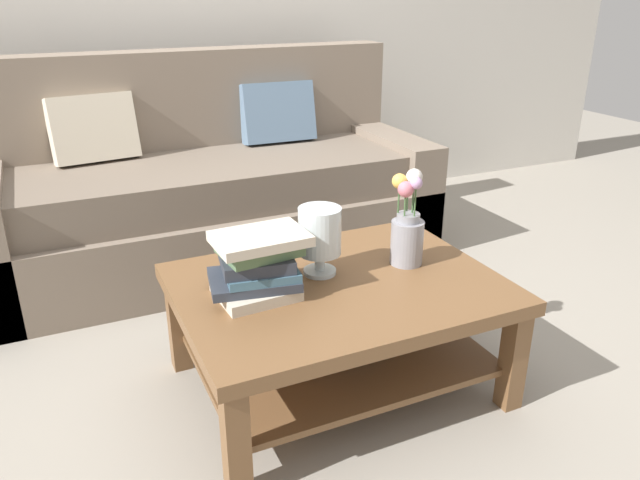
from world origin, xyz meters
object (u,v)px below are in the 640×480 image
object	(u,v)px
coffee_table	(339,311)
glass_hurricane_vase	(320,234)
couch	(208,192)
book_stack_main	(258,264)
flower_pitcher	(407,228)

from	to	relation	value
coffee_table	glass_hurricane_vase	world-z (taller)	glass_hurricane_vase
couch	book_stack_main	size ratio (longest dim) A/B	6.82
book_stack_main	glass_hurricane_vase	bearing A→B (deg)	13.01
couch	glass_hurricane_vase	world-z (taller)	couch
coffee_table	flower_pitcher	size ratio (longest dim) A/B	3.08
couch	flower_pitcher	xyz separation A→B (m)	(0.40, -1.30, 0.20)
coffee_table	flower_pitcher	xyz separation A→B (m)	(0.29, 0.04, 0.26)
flower_pitcher	couch	bearing A→B (deg)	106.96
book_stack_main	glass_hurricane_vase	distance (m)	0.26
coffee_table	couch	bearing A→B (deg)	94.58
couch	flower_pitcher	size ratio (longest dim) A/B	6.39
couch	book_stack_main	xyz separation A→B (m)	(-0.18, -1.30, 0.17)
book_stack_main	flower_pitcher	size ratio (longest dim) A/B	0.94
couch	flower_pitcher	bearing A→B (deg)	-73.04
couch	flower_pitcher	world-z (taller)	couch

